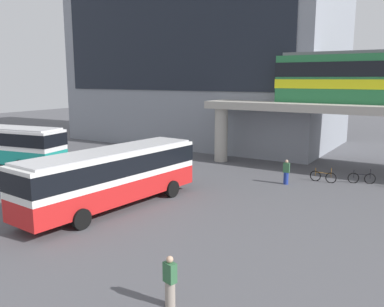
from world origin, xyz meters
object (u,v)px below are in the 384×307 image
bicycle_black (362,178)px  pedestrian_at_kerb (286,173)px  bicycle_brown (323,177)px  pedestrian_waiting_near_stop (170,283)px  station_building (205,43)px  bus_secondary (1,142)px  bus_main (112,172)px

bicycle_black → pedestrian_at_kerb: bearing=-145.7°
bicycle_black → bicycle_brown: same height
pedestrian_waiting_near_stop → station_building: bearing=118.6°
bicycle_black → bicycle_brown: bearing=-157.7°
station_building → bicycle_black: 24.31m
station_building → bicycle_black: station_building is taller
bicycle_brown → pedestrian_waiting_near_stop: 18.18m
bicycle_black → pedestrian_waiting_near_stop: bearing=-96.7°
bus_secondary → bicycle_black: size_ratio=6.70×
bicycle_black → bicycle_brown: size_ratio=0.94×
bus_secondary → pedestrian_waiting_near_stop: size_ratio=6.85×
station_building → bus_secondary: bearing=-107.3°
bicycle_black → bus_secondary: bearing=-159.3°
bus_main → pedestrian_at_kerb: bus_main is taller
bus_main → bus_secondary: same height
bus_secondary → pedestrian_waiting_near_stop: 25.04m
station_building → bus_main: station_building is taller
bus_secondary → pedestrian_at_kerb: size_ratio=6.82×
station_building → bus_secondary: (-6.50, -20.90, -8.74)m
pedestrian_at_kerb → pedestrian_waiting_near_stop: size_ratio=1.00×
station_building → bicycle_brown: (16.53, -12.29, -10.37)m
bicycle_brown → bus_secondary: bearing=-159.5°
bicycle_brown → bicycle_black: bearing=22.3°
pedestrian_waiting_near_stop → bicycle_brown: bearing=90.2°
bicycle_brown → pedestrian_waiting_near_stop: bearing=-89.8°
pedestrian_waiting_near_stop → bus_secondary: bearing=157.5°
bus_secondary → pedestrian_at_kerb: bearing=17.5°
bus_main → bicycle_brown: 14.47m
station_building → bus_main: size_ratio=2.50×
bus_main → bicycle_brown: (8.18, 11.83, -1.63)m
bus_main → bicycle_brown: bearing=55.3°
bus_secondary → pedestrian_at_kerb: bus_secondary is taller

